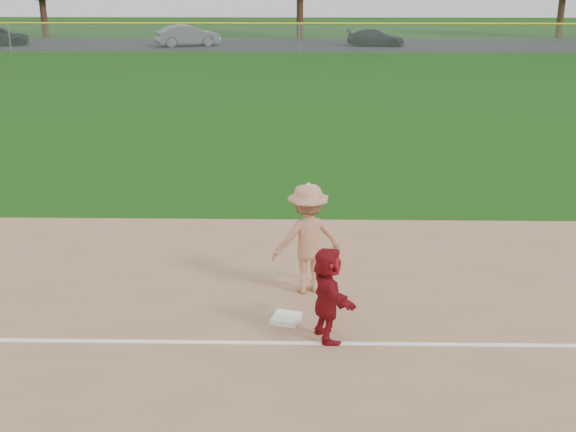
{
  "coord_description": "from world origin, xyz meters",
  "views": [
    {
      "loc": [
        0.24,
        -10.63,
        5.45
      ],
      "look_at": [
        0.0,
        1.5,
        1.3
      ],
      "focal_mm": 45.0,
      "sensor_mm": 36.0,
      "label": 1
    }
  ],
  "objects_px": {
    "first_base": "(286,318)",
    "car_right": "(375,37)",
    "car_mid": "(188,35)",
    "base_runner": "(328,294)"
  },
  "relations": [
    {
      "from": "base_runner",
      "to": "car_right",
      "type": "xyz_separation_m",
      "value": [
        5.08,
        45.79,
        -0.14
      ]
    },
    {
      "from": "first_base",
      "to": "car_right",
      "type": "distance_m",
      "value": 45.6
    },
    {
      "from": "base_runner",
      "to": "first_base",
      "type": "bearing_deg",
      "value": 32.17
    },
    {
      "from": "first_base",
      "to": "base_runner",
      "type": "xyz_separation_m",
      "value": [
        0.64,
        -0.56,
        0.71
      ]
    },
    {
      "from": "first_base",
      "to": "car_right",
      "type": "relative_size",
      "value": 0.1
    },
    {
      "from": "car_mid",
      "to": "car_right",
      "type": "bearing_deg",
      "value": -110.85
    },
    {
      "from": "first_base",
      "to": "car_right",
      "type": "bearing_deg",
      "value": 82.79
    },
    {
      "from": "car_mid",
      "to": "car_right",
      "type": "xyz_separation_m",
      "value": [
        14.12,
        0.38,
        -0.15
      ]
    },
    {
      "from": "car_mid",
      "to": "base_runner",
      "type": "bearing_deg",
      "value": 168.89
    },
    {
      "from": "base_runner",
      "to": "car_mid",
      "type": "bearing_deg",
      "value": -5.47
    }
  ]
}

